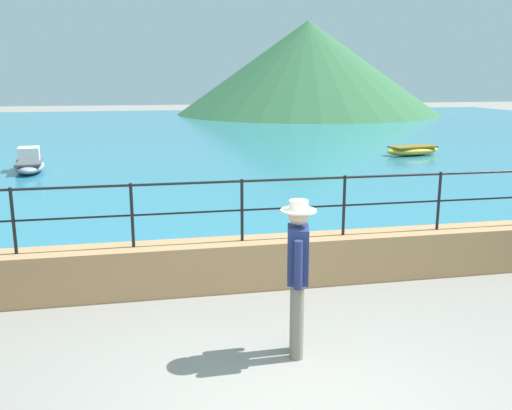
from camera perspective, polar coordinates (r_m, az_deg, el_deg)
ground_plane at (r=5.49m, az=4.87°, el=-20.21°), size 120.00×120.00×0.00m
promenade_wall at (r=8.16m, az=-1.41°, el=-6.01°), size 20.00×0.56×0.70m
railing at (r=7.90m, az=-1.45°, el=0.62°), size 18.44×0.04×0.90m
lake_water at (r=30.41m, az=-8.97°, el=7.16°), size 64.00×44.32×0.06m
hill_main at (r=47.19m, az=5.30°, el=13.79°), size 21.62×21.62×7.53m
person_walking at (r=6.02m, az=4.27°, el=-6.70°), size 0.38×0.55×1.75m
boat_0 at (r=22.48m, az=15.74°, el=5.43°), size 2.43×1.31×0.36m
boat_1 at (r=19.22m, az=-22.19°, el=3.97°), size 1.17×2.39×0.76m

